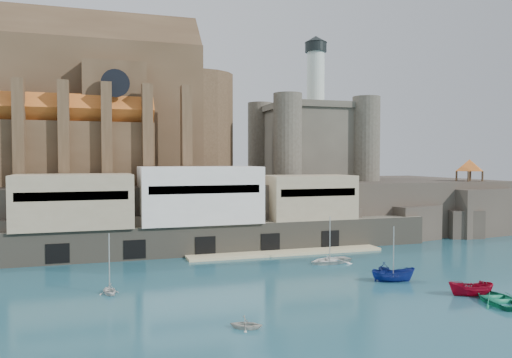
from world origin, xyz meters
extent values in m
plane|color=#1B4A59|center=(0.00, 0.00, 0.00)|extent=(300.00, 300.00, 0.00)
cube|color=#2C2621|center=(0.00, 40.00, 5.00)|extent=(100.00, 34.00, 10.00)
cube|color=#2C2621|center=(-22.00, 23.50, 3.00)|extent=(9.00, 5.00, 6.00)
cube|color=#2C2621|center=(-5.00, 23.50, 3.00)|extent=(9.00, 5.00, 6.00)
cube|color=#2C2621|center=(12.00, 23.50, 3.00)|extent=(9.00, 5.00, 6.00)
cube|color=#2C2621|center=(28.00, 23.50, 3.00)|extent=(9.00, 5.00, 6.00)
cube|color=#686253|center=(-8.00, 22.50, 2.25)|extent=(70.00, 6.00, 4.50)
cube|color=beige|center=(2.00, 18.00, 0.15)|extent=(30.00, 4.00, 0.40)
cube|color=black|center=(-30.00, 19.60, 1.60)|extent=(3.00, 0.40, 2.60)
cube|color=black|center=(-20.00, 19.60, 1.60)|extent=(3.00, 0.40, 2.60)
cube|color=black|center=(-10.00, 19.60, 1.60)|extent=(3.00, 0.40, 2.60)
cube|color=black|center=(0.00, 19.60, 1.60)|extent=(3.00, 0.40, 2.60)
cube|color=black|center=(10.00, 19.60, 1.60)|extent=(3.00, 0.40, 2.60)
cube|color=tan|center=(-28.00, 23.50, 8.25)|extent=(16.00, 9.00, 7.50)
cube|color=silver|center=(-10.00, 23.50, 8.75)|extent=(18.00, 9.00, 8.50)
cube|color=tan|center=(8.00, 23.50, 8.00)|extent=(14.00, 8.00, 7.00)
cube|color=#473421|center=(-26.00, 42.00, 22.00)|extent=(38.00, 14.00, 24.00)
cube|color=#473421|center=(-26.00, 42.00, 34.00)|extent=(38.00, 13.01, 13.01)
cylinder|color=#473421|center=(-7.00, 42.00, 20.00)|extent=(14.00, 14.00, 20.00)
cube|color=#473421|center=(-22.00, 42.00, 20.00)|extent=(10.00, 20.00, 20.00)
cube|color=#473421|center=(-30.00, 32.50, 15.00)|extent=(28.00, 5.00, 10.00)
cube|color=#473421|center=(-30.00, 51.50, 15.00)|extent=(28.00, 5.00, 10.00)
cube|color=#C05D20|center=(-30.00, 32.50, 21.60)|extent=(28.00, 5.66, 5.66)
cube|color=#C05D20|center=(-30.00, 51.50, 21.60)|extent=(28.00, 5.66, 5.66)
cylinder|color=black|center=(-22.00, 29.95, 26.00)|extent=(4.40, 0.30, 4.40)
cube|color=#473421|center=(-35.80, 29.50, 18.00)|extent=(1.60, 2.20, 16.00)
cube|color=#473421|center=(-29.60, 29.50, 18.00)|extent=(1.60, 2.20, 16.00)
cube|color=#473421|center=(-23.40, 29.50, 18.00)|extent=(1.60, 2.20, 16.00)
cube|color=#473421|center=(-17.20, 29.50, 18.00)|extent=(1.60, 2.20, 16.00)
cube|color=#473421|center=(-11.00, 29.50, 18.00)|extent=(1.60, 2.20, 16.00)
cube|color=#464237|center=(16.00, 41.00, 17.00)|extent=(16.00, 16.00, 14.00)
cube|color=#464237|center=(16.00, 41.00, 24.40)|extent=(17.00, 17.00, 1.20)
cylinder|color=#464237|center=(8.00, 33.00, 18.00)|extent=(5.20, 5.20, 16.00)
cylinder|color=#464237|center=(24.00, 33.00, 18.00)|extent=(5.20, 5.20, 16.00)
cylinder|color=#464237|center=(8.00, 49.00, 18.00)|extent=(5.20, 5.20, 16.00)
cylinder|color=#464237|center=(24.00, 49.00, 18.00)|extent=(5.20, 5.20, 16.00)
cylinder|color=silver|center=(18.00, 43.00, 30.00)|extent=(3.60, 3.60, 12.00)
cylinder|color=black|center=(18.00, 43.00, 37.00)|extent=(4.40, 4.40, 2.00)
cone|color=black|center=(18.00, 43.00, 38.60)|extent=(4.60, 4.60, 1.40)
cube|color=#2C2621|center=(42.00, 26.00, 4.35)|extent=(12.00, 10.00, 8.70)
cube|color=#2C2621|center=(38.00, 23.00, 2.50)|extent=(6.00, 5.00, 5.00)
cube|color=#2C2621|center=(47.00, 28.00, 3.00)|extent=(5.00, 4.00, 6.00)
cube|color=#473421|center=(42.00, 26.00, 8.85)|extent=(4.20, 4.20, 0.30)
cylinder|color=#473421|center=(40.40, 24.40, 10.30)|extent=(0.36, 0.36, 3.20)
cylinder|color=#473421|center=(43.60, 24.40, 10.30)|extent=(0.36, 0.36, 3.20)
cylinder|color=#473421|center=(40.40, 27.60, 10.30)|extent=(0.36, 0.36, 3.20)
cylinder|color=#473421|center=(43.60, 27.60, 10.30)|extent=(0.36, 0.36, 3.20)
pyramid|color=#C05D20|center=(42.00, 26.00, 13.00)|extent=(6.40, 6.40, 2.20)
imported|color=beige|center=(-13.09, -11.90, 0.00)|extent=(2.37, 2.78, 2.76)
imported|color=navy|center=(7.71, -1.62, 0.00)|extent=(2.37, 2.34, 5.03)
imported|color=#167D58|center=(12.82, -12.06, 0.00)|extent=(4.92, 2.50, 6.61)
imported|color=silver|center=(-23.72, 2.63, 0.00)|extent=(2.81, 2.11, 2.90)
imported|color=maroon|center=(12.01, -9.27, 0.00)|extent=(2.23, 2.19, 4.76)
imported|color=white|center=(5.28, 9.98, 0.00)|extent=(2.22, 4.65, 6.27)
imported|color=navy|center=(9.08, 2.46, 0.00)|extent=(3.13, 2.34, 3.24)
camera|label=1|loc=(-24.71, -51.29, 14.16)|focal=35.00mm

